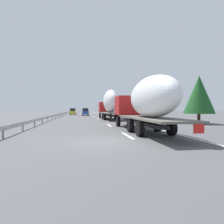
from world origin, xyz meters
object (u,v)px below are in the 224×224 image
object	(u,v)px
car_yellow_coupe	(73,111)
car_blue_sedan	(85,112)
truck_trailing	(145,102)
truck_lead	(109,103)
road_sign	(112,107)

from	to	relation	value
car_yellow_coupe	car_blue_sedan	size ratio (longest dim) A/B	0.97
truck_trailing	car_yellow_coupe	bearing A→B (deg)	8.92
truck_lead	car_blue_sedan	world-z (taller)	truck_lead
car_blue_sedan	road_sign	bearing A→B (deg)	-121.62
truck_lead	car_blue_sedan	bearing A→B (deg)	10.44
car_blue_sedan	truck_lead	bearing A→B (deg)	-169.56
car_blue_sedan	road_sign	xyz separation A→B (m)	(-4.14, -6.72, 1.29)
truck_trailing	car_blue_sedan	xyz separation A→B (m)	(38.02, 3.62, -1.38)
car_yellow_coupe	road_sign	xyz separation A→B (m)	(-12.15, -10.32, 1.29)
truck_lead	road_sign	world-z (taller)	truck_lead
truck_trailing	car_blue_sedan	size ratio (longest dim) A/B	2.82
truck_trailing	car_blue_sedan	distance (m)	38.22
truck_trailing	car_blue_sedan	world-z (taller)	truck_trailing
car_blue_sedan	road_sign	world-z (taller)	road_sign
car_yellow_coupe	car_blue_sedan	world-z (taller)	car_blue_sedan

